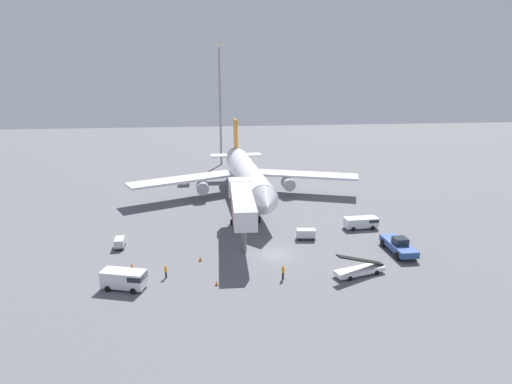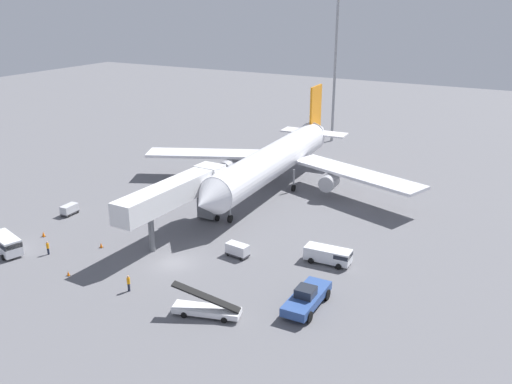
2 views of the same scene
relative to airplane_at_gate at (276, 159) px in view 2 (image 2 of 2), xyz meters
The scene contains 15 objects.
ground_plane 28.61m from the airplane_at_gate, 87.52° to the right, with size 300.00×300.00×0.00m, color slate.
airplane_at_gate is the anchor object (origin of this frame).
jet_bridge 21.43m from the airplane_at_gate, 97.51° to the right, with size 3.82×18.75×7.54m.
pushback_tug 35.07m from the airplane_at_gate, 58.15° to the right, with size 2.89×7.18×2.34m.
belt_loader_truck 37.32m from the airplane_at_gate, 73.40° to the right, with size 6.82×3.52×3.17m.
service_van_mid_left 26.09m from the airplane_at_gate, 49.40° to the right, with size 5.38×2.46×1.81m.
service_van_rear_left 39.95m from the airplane_at_gate, 116.33° to the right, with size 5.41×3.41×2.22m.
baggage_cart_rear_right 31.24m from the airplane_at_gate, 131.57° to the right, with size 1.39×2.51×1.45m.
baggage_cart_outer_left 24.46m from the airplane_at_gate, 73.81° to the right, with size 2.90×1.67×1.57m.
ground_crew_worker_foreground 35.77m from the airplane_at_gate, 88.45° to the right, with size 0.43×0.43×1.82m.
ground_crew_worker_midground 36.22m from the airplane_at_gate, 111.52° to the right, with size 0.44×0.44×1.67m.
safety_cone_alpha 30.81m from the airplane_at_gate, 107.31° to the right, with size 0.42×0.42×0.65m.
safety_cone_bravo 37.15m from the airplane_at_gate, 101.13° to the right, with size 0.36×0.36×0.56m.
safety_cone_charlie 35.35m from the airplane_at_gate, 120.54° to the right, with size 0.46×0.46×0.69m.
apron_light_mast 37.41m from the airplane_at_gate, 96.13° to the left, with size 2.40×2.40×31.74m.
Camera 2 is at (35.47, -45.17, 28.92)m, focal length 38.62 mm.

